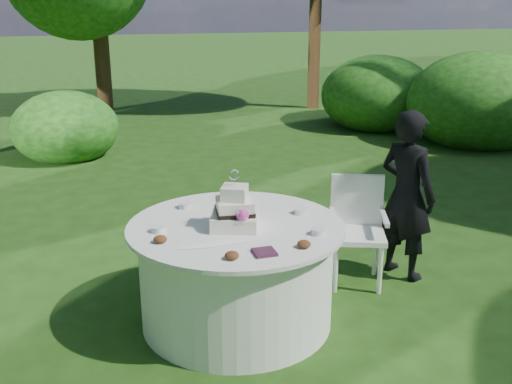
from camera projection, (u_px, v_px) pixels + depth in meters
ground at (237, 320)px, 4.50m from camera, size 80.00×80.00×0.00m
napkins at (264, 252)px, 3.78m from camera, size 0.14×0.14×0.02m
feather_plume at (212, 245)px, 3.90m from camera, size 0.48×0.07×0.01m
guest at (407, 195)px, 5.04m from camera, size 0.53×0.63×1.46m
table at (236, 273)px, 4.39m from camera, size 1.56×1.56×0.77m
cake at (235, 212)px, 4.19m from camera, size 0.41×0.41×0.43m
chair at (357, 222)px, 5.02m from camera, size 0.57×0.57×0.90m
votives at (240, 219)px, 4.32m from camera, size 1.17×0.90×0.04m
petal_cups at (231, 246)px, 3.83m from camera, size 0.97×0.48×0.05m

